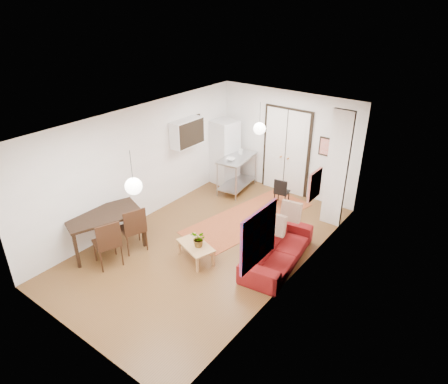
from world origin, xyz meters
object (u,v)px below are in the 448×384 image
Objects in this scene: black_side_chair at (283,189)px; dining_chair_far at (110,236)px; sofa at (278,249)px; fridge at (225,152)px; coffee_table at (196,247)px; dining_chair_near at (136,222)px; dining_table at (103,218)px; kitchen_counter at (237,168)px.

dining_chair_far is at bearing 61.27° from black_side_chair.
fridge reaches higher than sofa.
dining_chair_near is at bearing -164.19° from coffee_table.
coffee_table is 0.90× the size of dining_chair_near.
sofa is 2.03× the size of dining_chair_far.
fridge is at bearing 89.89° from dining_table.
sofa is 2.81× the size of black_side_chair.
sofa is 1.75m from coffee_table.
dining_table is 1.66× the size of dining_chair_far.
dining_table reaches higher than sofa.
kitchen_counter is 0.79× the size of dining_table.
fridge is (-0.63, 0.24, 0.27)m from kitchen_counter.
black_side_chair is at bearing -179.72° from dining_chair_far.
dining_chair_near and dining_chair_far have the same top height.
dining_chair_far reaches higher than coffee_table.
kitchen_counter is 0.74× the size of fridge.
black_side_chair reaches higher than sofa.
sofa is 3.86m from dining_table.
dining_table is 0.70m from dining_chair_near.
sofa is 2.68m from black_side_chair.
kitchen_counter is at bearing 81.36° from dining_table.
dining_chair_far is 1.38× the size of black_side_chair.
coffee_table is 1.49m from dining_chair_near.
fridge is at bearing 151.04° from kitchen_counter.
dining_chair_near is at bearing 42.09° from dining_table.
dining_chair_far is (-1.40, -1.10, 0.30)m from coffee_table.
dining_chair_far is at bearing 20.25° from dining_chair_near.
dining_chair_near reaches higher than sofa.
sofa is at bearing 146.70° from dining_chair_far.
dining_chair_near is (-0.12, -3.72, -0.06)m from kitchen_counter.
dining_chair_far is (0.50, -4.66, -0.33)m from fridge.
fridge is 4.43m from dining_table.
coffee_table is 0.68× the size of kitchen_counter.
dining_chair_near is at bearing 108.20° from sofa.
coffee_table is at bearing 126.06° from dining_chair_near.
dining_table is 4.76m from black_side_chair.
black_side_chair is (2.13, -0.18, -0.51)m from fridge.
dining_table is 0.58m from dining_chair_far.
dining_chair_far is (-2.84, -2.10, 0.31)m from sofa.
fridge reaches higher than kitchen_counter.
kitchen_counter is 1.81× the size of black_side_chair.
coffee_table is at bearing -53.87° from fridge.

